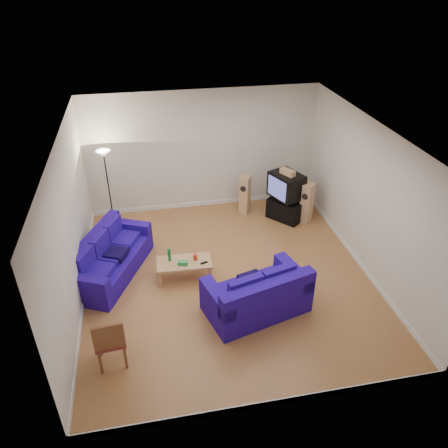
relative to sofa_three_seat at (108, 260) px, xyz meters
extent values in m
cube|color=brown|center=(2.51, -0.63, -0.33)|extent=(6.00, 6.50, 0.01)
cube|color=white|center=(2.51, -0.63, 2.87)|extent=(6.00, 6.50, 0.01)
cube|color=white|center=(2.51, 2.62, 1.27)|extent=(6.00, 0.01, 3.20)
cube|color=white|center=(2.51, -3.88, 1.27)|extent=(6.00, 0.01, 3.20)
cube|color=white|center=(-0.49, -0.63, 1.27)|extent=(0.01, 6.50, 3.20)
cube|color=white|center=(5.51, -0.63, 1.27)|extent=(0.01, 6.50, 3.20)
cube|color=white|center=(2.51, 2.61, -0.27)|extent=(6.00, 0.02, 0.12)
cube|color=white|center=(2.51, -3.87, -0.27)|extent=(6.00, 0.02, 0.12)
cube|color=white|center=(-0.48, -0.63, -0.27)|extent=(0.02, 6.50, 0.12)
cube|color=white|center=(5.50, -0.63, -0.27)|extent=(0.02, 6.50, 0.12)
cube|color=#17007E|center=(0.06, -0.03, -0.11)|extent=(1.89, 2.53, 0.44)
cube|color=#17007E|center=(-0.29, 0.14, 0.34)|extent=(1.19, 2.20, 0.45)
cube|color=#17007E|center=(0.50, 0.92, 0.24)|extent=(1.01, 0.63, 0.25)
cube|color=#17007E|center=(-0.38, -0.97, 0.24)|extent=(1.01, 0.63, 0.25)
cube|color=#0D0532|center=(0.20, -0.09, 0.22)|extent=(0.56, 0.56, 0.13)
cube|color=#17007E|center=(2.84, -1.74, -0.10)|extent=(2.14, 1.55, 0.47)
cube|color=#17007E|center=(2.96, -2.13, 0.38)|extent=(1.92, 0.75, 0.49)
cube|color=#17007E|center=(2.04, -1.96, 0.28)|extent=(0.53, 1.10, 0.27)
cube|color=#17007E|center=(3.65, -1.51, 0.28)|extent=(0.53, 1.10, 0.27)
cube|color=#0D0532|center=(2.80, -1.57, 0.25)|extent=(0.56, 0.56, 0.14)
cube|color=tan|center=(1.60, -0.47, 0.06)|extent=(1.17, 0.62, 0.05)
cube|color=tan|center=(1.07, -0.69, -0.15)|extent=(0.06, 0.06, 0.37)
cube|color=tan|center=(1.09, -0.21, -0.15)|extent=(0.06, 0.06, 0.37)
cube|color=tan|center=(2.11, -0.73, -0.15)|extent=(0.06, 0.06, 0.37)
cube|color=tan|center=(2.13, -0.26, -0.15)|extent=(0.06, 0.06, 0.37)
cylinder|color=#197233|center=(1.31, -0.37, 0.23)|extent=(0.09, 0.09, 0.29)
cube|color=green|center=(1.56, -0.56, 0.12)|extent=(0.23, 0.16, 0.08)
cylinder|color=red|center=(1.85, -0.44, 0.15)|extent=(0.11, 0.11, 0.13)
cube|color=black|center=(2.01, -0.60, 0.09)|extent=(0.16, 0.10, 0.02)
cube|color=black|center=(4.47, 1.48, -0.06)|extent=(0.94, 0.99, 0.54)
cube|color=black|center=(4.48, 1.54, 0.25)|extent=(0.48, 0.51, 0.09)
cube|color=black|center=(4.47, 1.53, 0.62)|extent=(0.88, 1.00, 0.64)
cube|color=#3D4187|center=(4.18, 1.41, 0.62)|extent=(0.28, 0.61, 0.51)
cube|color=tan|center=(4.46, 1.49, 1.01)|extent=(0.34, 0.43, 0.14)
cube|color=tan|center=(3.51, 2.02, 0.19)|extent=(0.37, 0.39, 1.05)
cylinder|color=black|center=(3.43, 1.88, 0.44)|extent=(0.14, 0.10, 0.16)
cube|color=tan|center=(4.96, 1.25, 0.21)|extent=(0.40, 0.40, 1.08)
cylinder|color=black|center=(4.84, 1.14, 0.46)|extent=(0.13, 0.13, 0.16)
cylinder|color=black|center=(0.06, 2.07, -0.32)|extent=(0.26, 0.26, 0.03)
cylinder|color=black|center=(0.06, 2.07, 0.64)|extent=(0.03, 0.03, 1.89)
cone|color=white|center=(0.06, 2.07, 1.61)|extent=(0.35, 0.35, 0.15)
cube|color=brown|center=(-0.05, -2.73, -0.09)|extent=(0.05, 0.05, 0.50)
cube|color=brown|center=(-0.09, -2.33, -0.09)|extent=(0.05, 0.05, 0.50)
cube|color=brown|center=(0.35, -2.69, -0.09)|extent=(0.05, 0.05, 0.50)
cube|color=brown|center=(0.32, -2.29, -0.09)|extent=(0.05, 0.05, 0.50)
cube|color=maroon|center=(0.13, -2.51, 0.18)|extent=(0.54, 0.54, 0.07)
cube|color=brown|center=(0.15, -2.74, 0.45)|extent=(0.50, 0.09, 0.50)
camera|label=1|loc=(1.00, -7.92, 5.60)|focal=35.00mm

